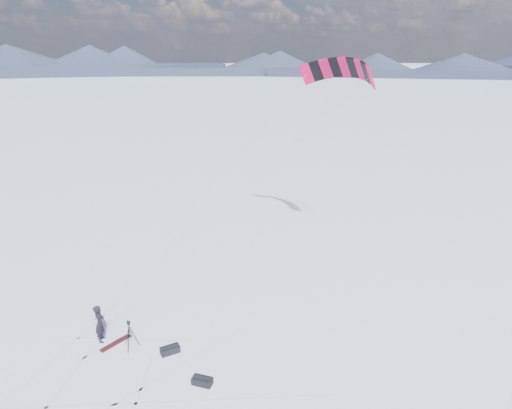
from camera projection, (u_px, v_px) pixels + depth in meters
ground at (125, 367)px, 17.81m from camera, size 1800.00×1800.00×0.00m
horizon_hills at (114, 275)px, 16.40m from camera, size 704.47×706.88×9.99m
snow_tracks at (119, 380)px, 17.09m from camera, size 17.62×14.39×0.01m
snowkiter at (102, 340)px, 19.51m from camera, size 0.64×0.77×1.81m
snowboard at (116, 343)px, 19.31m from camera, size 1.53×0.79×0.04m
tripod at (129, 331)px, 18.76m from camera, size 0.65×0.70×1.35m
gear_bag_a at (170, 350)px, 18.63m from camera, size 0.85×0.43×0.37m
gear_bag_b at (202, 381)px, 16.84m from camera, size 0.82×0.86×0.37m
power_kite at (339, 72)px, 25.42m from camera, size 16.71×5.41×11.05m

